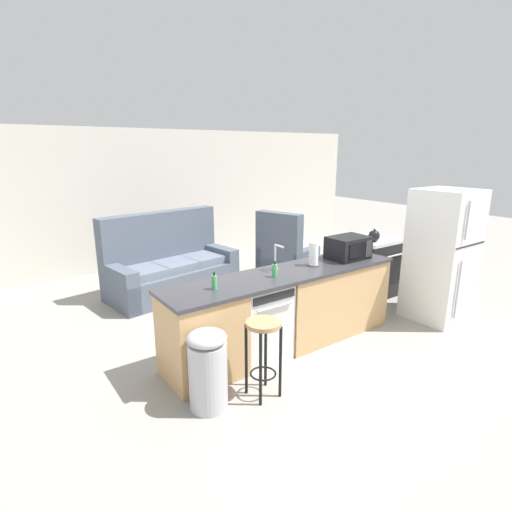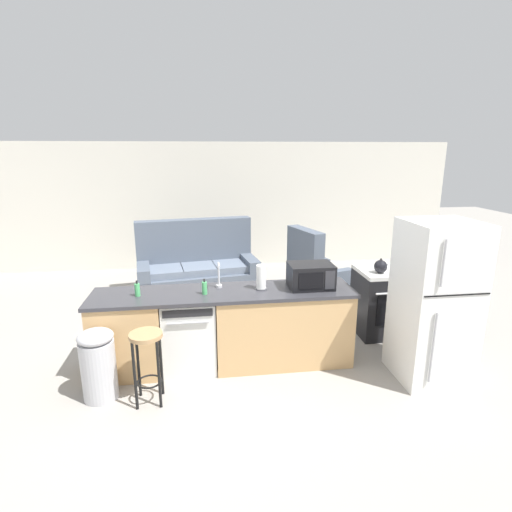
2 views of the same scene
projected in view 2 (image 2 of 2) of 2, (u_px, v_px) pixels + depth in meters
name	position (u px, v px, depth m)	size (l,w,h in m)	color
ground_plane	(213.00, 364.00, 4.68)	(24.00, 24.00, 0.00)	gray
wall_back	(219.00, 206.00, 8.40)	(10.00, 0.06, 2.60)	silver
kitchen_counter	(233.00, 330.00, 4.60)	(2.94, 0.66, 0.90)	tan
dishwasher	(190.00, 333.00, 4.54)	(0.58, 0.61, 0.84)	silver
stove_range	(385.00, 301.00, 5.39)	(0.76, 0.68, 0.90)	black
refrigerator	(434.00, 302.00, 4.23)	(0.72, 0.73, 1.74)	white
microwave	(311.00, 276.00, 4.56)	(0.50, 0.37, 0.28)	black
sink_faucet	(219.00, 277.00, 4.55)	(0.07, 0.18, 0.30)	silver
paper_towel_roll	(261.00, 277.00, 4.50)	(0.14, 0.14, 0.28)	#4C4C51
soap_bottle	(204.00, 288.00, 4.36)	(0.06, 0.06, 0.18)	#4CB266
dish_soap_bottle	(137.00, 290.00, 4.30)	(0.06, 0.06, 0.18)	#4CB266
kettle	(381.00, 267.00, 5.11)	(0.21, 0.17, 0.19)	black
bar_stool	(147.00, 353.00, 3.85)	(0.32, 0.32, 0.74)	tan
trash_bin	(98.00, 364.00, 3.96)	(0.35, 0.35, 0.74)	#B7B7BC
couch	(197.00, 271.00, 6.95)	(2.11, 1.18, 1.27)	#515B6B
armchair	(314.00, 278.00, 6.71)	(1.01, 1.04, 1.20)	#515B6B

